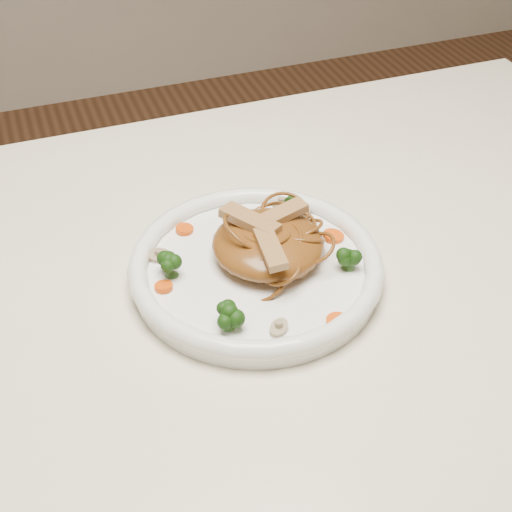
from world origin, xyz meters
name	(u,v)px	position (x,y,z in m)	size (l,w,h in m)	color
table	(239,371)	(0.00, 0.00, 0.65)	(1.20, 0.80, 0.75)	white
plate	(256,272)	(0.03, 0.03, 0.76)	(0.26, 0.26, 0.02)	white
noodle_mound	(268,244)	(0.05, 0.04, 0.78)	(0.12, 0.12, 0.04)	brown
chicken_a	(281,214)	(0.07, 0.06, 0.80)	(0.06, 0.02, 0.01)	tan
chicken_b	(250,221)	(0.03, 0.06, 0.80)	(0.07, 0.02, 0.01)	tan
chicken_c	(271,248)	(0.04, 0.01, 0.80)	(0.06, 0.02, 0.01)	tan
broccoli_0	(294,206)	(0.10, 0.10, 0.78)	(0.02, 0.02, 0.03)	#17420D
broccoli_1	(171,265)	(-0.05, 0.05, 0.78)	(0.02, 0.02, 0.03)	#17420D
broccoli_2	(228,316)	(-0.02, -0.04, 0.78)	(0.02, 0.02, 0.03)	#17420D
broccoli_3	(349,257)	(0.12, 0.00, 0.78)	(0.02, 0.02, 0.03)	#17420D
carrot_0	(285,214)	(0.09, 0.10, 0.77)	(0.02, 0.02, 0.01)	#EB5208
carrot_1	(164,287)	(-0.07, 0.03, 0.77)	(0.02, 0.02, 0.01)	#EB5208
carrot_2	(333,236)	(0.13, 0.05, 0.77)	(0.02, 0.02, 0.01)	#EB5208
carrot_3	(185,229)	(-0.02, 0.12, 0.77)	(0.02, 0.02, 0.01)	#EB5208
carrot_4	(337,321)	(0.07, -0.07, 0.77)	(0.02, 0.02, 0.01)	#EB5208
mushroom_0	(279,328)	(0.02, -0.06, 0.77)	(0.02, 0.02, 0.01)	tan
mushroom_1	(302,212)	(0.11, 0.10, 0.77)	(0.03, 0.03, 0.01)	tan
mushroom_2	(159,256)	(-0.06, 0.08, 0.77)	(0.03, 0.03, 0.01)	tan
mushroom_3	(282,203)	(0.10, 0.12, 0.77)	(0.03, 0.03, 0.01)	tan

